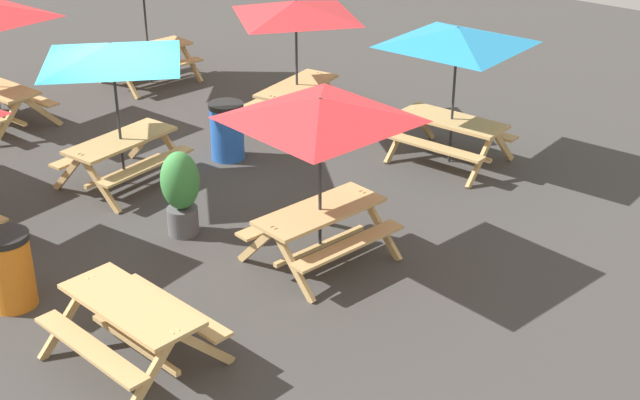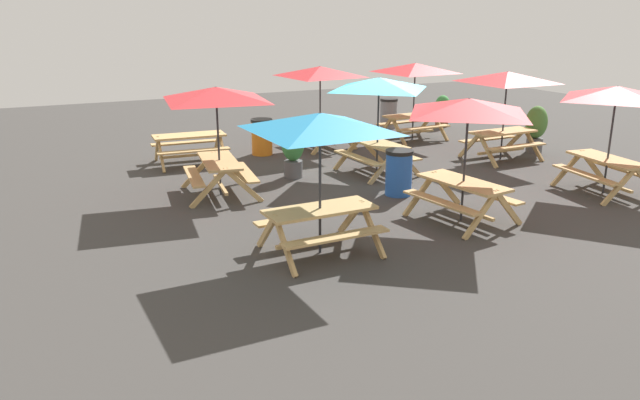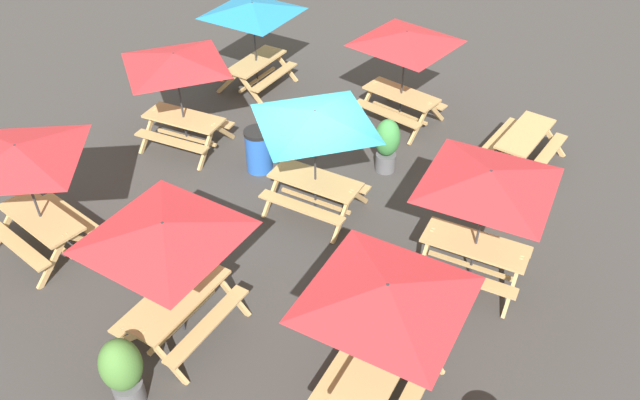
% 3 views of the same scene
% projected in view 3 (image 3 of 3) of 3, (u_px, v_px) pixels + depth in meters
% --- Properties ---
extents(ground_plane, '(31.68, 31.68, 0.00)m').
position_uv_depth(ground_plane, '(305.00, 201.00, 12.77)').
color(ground_plane, '#3D3A38').
rests_on(ground_plane, ground).
extents(picnic_table_0, '(2.83, 2.83, 2.34)m').
position_uv_depth(picnic_table_0, '(253.00, 15.00, 15.31)').
color(picnic_table_0, tan).
rests_on(picnic_table_0, ground).
extents(picnic_table_1, '(2.80, 2.80, 2.34)m').
position_uv_depth(picnic_table_1, '(406.00, 45.00, 13.98)').
color(picnic_table_1, tan).
rests_on(picnic_table_1, ground).
extents(picnic_table_2, '(2.83, 2.83, 2.34)m').
position_uv_depth(picnic_table_2, '(166.00, 239.00, 8.92)').
color(picnic_table_2, tan).
rests_on(picnic_table_2, ground).
extents(picnic_table_3, '(1.88, 1.63, 0.81)m').
position_uv_depth(picnic_table_3, '(524.00, 141.00, 13.51)').
color(picnic_table_3, tan).
rests_on(picnic_table_3, ground).
extents(picnic_table_4, '(2.12, 2.12, 2.34)m').
position_uv_depth(picnic_table_4, '(315.00, 125.00, 11.32)').
color(picnic_table_4, tan).
rests_on(picnic_table_4, ground).
extents(picnic_table_5, '(2.23, 2.23, 2.34)m').
position_uv_depth(picnic_table_5, '(20.00, 160.00, 10.45)').
color(picnic_table_5, tan).
rests_on(picnic_table_5, ground).
extents(picnic_table_6, '(2.26, 2.26, 2.34)m').
position_uv_depth(picnic_table_6, '(175.00, 67.00, 13.13)').
color(picnic_table_6, tan).
rests_on(picnic_table_6, ground).
extents(picnic_table_7, '(2.81, 2.81, 2.34)m').
position_uv_depth(picnic_table_7, '(488.00, 187.00, 9.89)').
color(picnic_table_7, tan).
rests_on(picnic_table_7, ground).
extents(picnic_table_8, '(2.82, 2.82, 2.34)m').
position_uv_depth(picnic_table_8, '(386.00, 301.00, 8.00)').
color(picnic_table_8, tan).
rests_on(picnic_table_8, ground).
extents(trash_bin_blue, '(0.59, 0.59, 0.98)m').
position_uv_depth(trash_bin_blue, '(259.00, 150.00, 13.35)').
color(trash_bin_blue, blue).
rests_on(trash_bin_blue, ground).
extents(trash_bin_orange, '(0.59, 0.59, 0.98)m').
position_uv_depth(trash_bin_orange, '(500.00, 196.00, 12.11)').
color(trash_bin_orange, orange).
rests_on(trash_bin_orange, ground).
extents(potted_plant_0, '(0.59, 0.59, 1.29)m').
position_uv_depth(potted_plant_0, '(123.00, 370.00, 8.68)').
color(potted_plant_0, '#59595B').
rests_on(potted_plant_0, ground).
extents(potted_plant_2, '(0.54, 0.54, 1.25)m').
position_uv_depth(potted_plant_2, '(387.00, 143.00, 13.22)').
color(potted_plant_2, '#59595B').
rests_on(potted_plant_2, ground).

